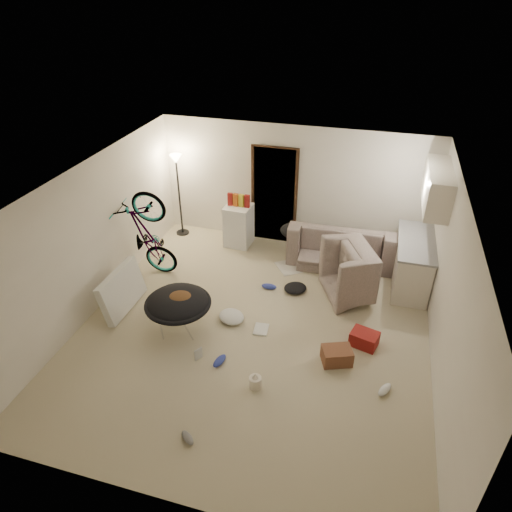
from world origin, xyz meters
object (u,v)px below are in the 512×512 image
(tv_box, at_px, (122,290))
(saucer_chair, at_px, (179,308))
(armchair, at_px, (367,276))
(drink_case_b, at_px, (364,339))
(drink_case_a, at_px, (337,356))
(bicycle, at_px, (150,253))
(kitchen_counter, at_px, (412,264))
(mini_fridge, at_px, (239,225))
(juicer, at_px, (255,381))
(floor_lamp, at_px, (178,178))
(sofa, at_px, (341,248))

(tv_box, bearing_deg, saucer_chair, -12.31)
(armchair, bearing_deg, drink_case_b, 158.56)
(tv_box, distance_m, drink_case_a, 3.71)
(drink_case_a, bearing_deg, bicycle, 138.45)
(armchair, bearing_deg, kitchen_counter, -82.02)
(mini_fridge, bearing_deg, drink_case_a, -46.90)
(armchair, relative_size, juicer, 4.43)
(mini_fridge, bearing_deg, kitchen_counter, -5.68)
(floor_lamp, distance_m, juicer, 4.87)
(sofa, xyz_separation_m, saucer_chair, (-2.23, -2.80, 0.14))
(mini_fridge, height_order, drink_case_a, mini_fridge)
(mini_fridge, distance_m, drink_case_a, 3.83)
(drink_case_b, bearing_deg, bicycle, -176.94)
(sofa, height_order, armchair, armchair)
(kitchen_counter, bearing_deg, drink_case_b, -109.61)
(saucer_chair, distance_m, drink_case_b, 2.94)
(bicycle, height_order, saucer_chair, bicycle)
(mini_fridge, bearing_deg, armchair, -17.88)
(saucer_chair, relative_size, drink_case_a, 2.44)
(drink_case_a, bearing_deg, mini_fridge, 108.65)
(juicer, bearing_deg, drink_case_b, 42.40)
(armchair, height_order, mini_fridge, mini_fridge)
(tv_box, distance_m, drink_case_b, 4.06)
(kitchen_counter, bearing_deg, juicer, -123.14)
(kitchen_counter, bearing_deg, drink_case_a, -113.59)
(saucer_chair, relative_size, juicer, 4.20)
(mini_fridge, distance_m, drink_case_b, 3.74)
(sofa, distance_m, tv_box, 4.23)
(armchair, distance_m, mini_fridge, 2.91)
(bicycle, bearing_deg, drink_case_b, -103.75)
(kitchen_counter, xyz_separation_m, sofa, (-1.34, 0.45, -0.14))
(floor_lamp, height_order, juicer, floor_lamp)
(saucer_chair, distance_m, juicer, 1.74)
(armchair, distance_m, bicycle, 4.00)
(kitchen_counter, distance_m, armchair, 0.92)
(armchair, distance_m, saucer_chair, 3.35)
(floor_lamp, xyz_separation_m, juicer, (2.76, -3.82, -1.21))
(kitchen_counter, xyz_separation_m, drink_case_a, (-1.04, -2.38, -0.32))
(armchair, bearing_deg, bicycle, 72.13)
(bicycle, relative_size, tv_box, 1.69)
(floor_lamp, distance_m, kitchen_counter, 4.95)
(floor_lamp, xyz_separation_m, sofa, (3.49, -0.20, -1.01))
(armchair, relative_size, saucer_chair, 1.06)
(drink_case_a, height_order, drink_case_b, drink_case_a)
(drink_case_b, bearing_deg, juicer, -122.19)
(bicycle, xyz_separation_m, tv_box, (0.00, -1.06, -0.12))
(sofa, distance_m, bicycle, 3.70)
(saucer_chair, bearing_deg, sofa, 51.49)
(sofa, bearing_deg, armchair, 118.69)
(floor_lamp, relative_size, tv_box, 1.66)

